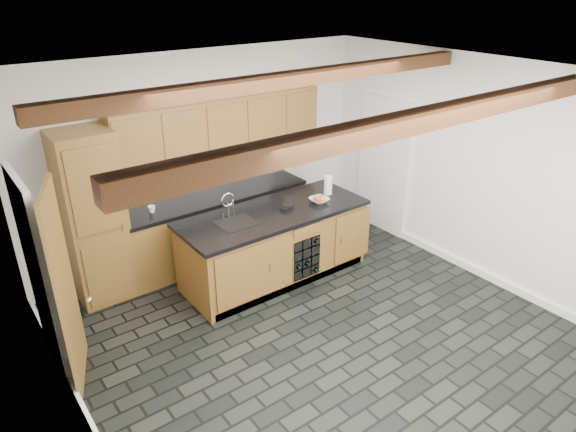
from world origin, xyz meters
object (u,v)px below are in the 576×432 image
island (275,244)px  fruit_bowl (319,200)px  paper_towel (328,185)px  kitchen_scale (287,207)px

island → fruit_bowl: fruit_bowl is taller
fruit_bowl → paper_towel: 0.33m
island → paper_towel: bearing=2.9°
fruit_bowl → paper_towel: bearing=28.5°
fruit_bowl → paper_towel: size_ratio=0.97×
island → kitchen_scale: size_ratio=12.02×
island → kitchen_scale: bearing=-8.9°
paper_towel → fruit_bowl: bearing=-151.5°
kitchen_scale → fruit_bowl: size_ratio=0.84×
kitchen_scale → fruit_bowl: fruit_bowl is taller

